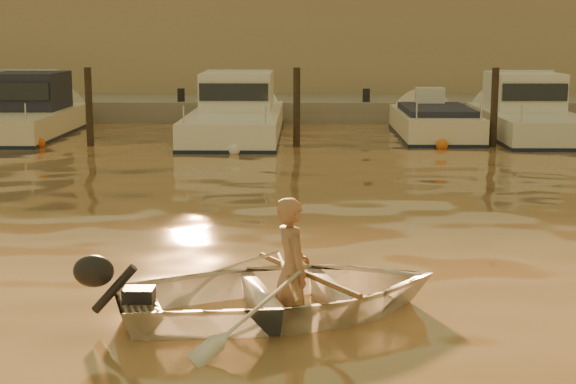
{
  "coord_description": "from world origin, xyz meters",
  "views": [
    {
      "loc": [
        -0.03,
        -8.59,
        2.91
      ],
      "look_at": [
        -0.24,
        3.2,
        0.75
      ],
      "focal_mm": 55.0,
      "sensor_mm": 36.0,
      "label": 1
    }
  ],
  "objects_px": {
    "dinghy": "(283,293)",
    "moored_boat_3": "(434,128)",
    "waterfront_building": "(304,44)",
    "moored_boat_4": "(528,114)",
    "person": "(292,270)",
    "moored_boat_2": "(236,114)",
    "moored_boat_1": "(25,114)"
  },
  "relations": [
    {
      "from": "dinghy",
      "to": "moored_boat_3",
      "type": "relative_size",
      "value": 0.58
    },
    {
      "from": "dinghy",
      "to": "waterfront_building",
      "type": "xyz_separation_m",
      "value": [
        0.24,
        26.8,
        2.17
      ]
    },
    {
      "from": "moored_boat_3",
      "to": "waterfront_building",
      "type": "bearing_deg",
      "value": 108.23
    },
    {
      "from": "moored_boat_3",
      "to": "waterfront_building",
      "type": "xyz_separation_m",
      "value": [
        -3.62,
        11.0,
        2.17
      ]
    },
    {
      "from": "moored_boat_4",
      "to": "waterfront_building",
      "type": "relative_size",
      "value": 0.15
    },
    {
      "from": "person",
      "to": "waterfront_building",
      "type": "bearing_deg",
      "value": -17.17
    },
    {
      "from": "dinghy",
      "to": "moored_boat_3",
      "type": "xyz_separation_m",
      "value": [
        3.86,
        15.8,
        -0.01
      ]
    },
    {
      "from": "moored_boat_4",
      "to": "dinghy",
      "type": "bearing_deg",
      "value": -112.25
    },
    {
      "from": "moored_boat_2",
      "to": "waterfront_building",
      "type": "height_order",
      "value": "waterfront_building"
    },
    {
      "from": "moored_boat_3",
      "to": "person",
      "type": "bearing_deg",
      "value": -103.42
    },
    {
      "from": "moored_boat_1",
      "to": "moored_boat_3",
      "type": "height_order",
      "value": "moored_boat_1"
    },
    {
      "from": "person",
      "to": "moored_boat_4",
      "type": "distance_m",
      "value": 17.01
    },
    {
      "from": "person",
      "to": "moored_boat_1",
      "type": "relative_size",
      "value": 0.23
    },
    {
      "from": "moored_boat_1",
      "to": "moored_boat_2",
      "type": "xyz_separation_m",
      "value": [
        5.92,
        0.0,
        0.0
      ]
    },
    {
      "from": "person",
      "to": "waterfront_building",
      "type": "height_order",
      "value": "waterfront_building"
    },
    {
      "from": "waterfront_building",
      "to": "dinghy",
      "type": "bearing_deg",
      "value": -90.5
    },
    {
      "from": "moored_boat_1",
      "to": "moored_boat_2",
      "type": "distance_m",
      "value": 5.92
    },
    {
      "from": "waterfront_building",
      "to": "moored_boat_1",
      "type": "bearing_deg",
      "value": -125.47
    },
    {
      "from": "dinghy",
      "to": "person",
      "type": "relative_size",
      "value": 2.22
    },
    {
      "from": "dinghy",
      "to": "moored_boat_4",
      "type": "relative_size",
      "value": 0.48
    },
    {
      "from": "dinghy",
      "to": "moored_boat_3",
      "type": "bearing_deg",
      "value": -30.6
    },
    {
      "from": "moored_boat_3",
      "to": "waterfront_building",
      "type": "height_order",
      "value": "waterfront_building"
    },
    {
      "from": "moored_boat_3",
      "to": "moored_boat_4",
      "type": "xyz_separation_m",
      "value": [
        2.6,
        0.0,
        0.4
      ]
    },
    {
      "from": "person",
      "to": "moored_boat_1",
      "type": "height_order",
      "value": "moored_boat_1"
    },
    {
      "from": "moored_boat_2",
      "to": "waterfront_building",
      "type": "relative_size",
      "value": 0.18
    },
    {
      "from": "person",
      "to": "waterfront_building",
      "type": "distance_m",
      "value": 26.84
    },
    {
      "from": "person",
      "to": "moored_boat_3",
      "type": "distance_m",
      "value": 16.21
    },
    {
      "from": "moored_boat_4",
      "to": "waterfront_building",
      "type": "xyz_separation_m",
      "value": [
        -6.23,
        11.0,
        1.77
      ]
    },
    {
      "from": "moored_boat_4",
      "to": "moored_boat_2",
      "type": "bearing_deg",
      "value": 180.0
    },
    {
      "from": "moored_boat_1",
      "to": "moored_boat_3",
      "type": "relative_size",
      "value": 1.15
    },
    {
      "from": "person",
      "to": "waterfront_building",
      "type": "relative_size",
      "value": 0.03
    },
    {
      "from": "moored_boat_4",
      "to": "waterfront_building",
      "type": "height_order",
      "value": "waterfront_building"
    }
  ]
}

